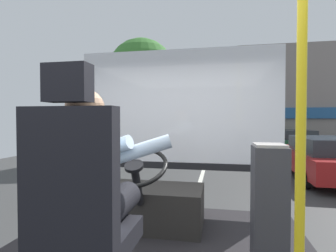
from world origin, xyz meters
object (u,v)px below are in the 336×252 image
Objects in this scene: fare_box at (269,208)px; parked_car_green at (292,142)px; driver_seat at (80,217)px; handrail_pole at (301,113)px; bus_driver at (91,178)px; parked_car_red at (323,157)px; steering_console at (148,204)px.

fare_box reaches higher than parked_car_green.
driver_seat is 1.19m from handrail_pole.
fare_box is (1.06, 0.73, -0.13)m from driver_seat.
parked_car_green is (4.30, 12.58, -0.80)m from bus_driver.
handrail_pole is at bearing -110.43° from parked_car_red.
handrail_pole reaches higher than driver_seat.
bus_driver is 8.03m from parked_car_red.
steering_console is 6.97m from parked_car_red.
handrail_pole is 13.11m from parked_car_green.
bus_driver reaches higher than parked_car_red.
handrail_pole reaches higher than parked_car_green.
driver_seat is at bearing -90.00° from bus_driver.
fare_box is at bearing -112.46° from parked_car_red.
parked_car_green is at bearing 69.33° from steering_console.
driver_seat reaches higher than steering_console.
handrail_pole reaches higher than parked_car_red.
bus_driver reaches higher than parked_car_green.
driver_seat is 0.35× the size of parked_car_green.
handrail_pole is at bearing -104.32° from parked_car_green.
driver_seat is 1.22× the size of steering_console.
parked_car_green is (3.23, 12.65, -1.16)m from handrail_pole.
bus_driver is at bearing -149.94° from fare_box.
parked_car_red is (3.73, 7.07, -0.80)m from bus_driver.
steering_console is (0.00, 1.19, -0.53)m from bus_driver.
handrail_pole is (1.06, 0.04, 0.53)m from driver_seat.
handrail_pole reaches higher than fare_box.
handrail_pole is 2.45× the size of fare_box.
fare_box is 0.22× the size of parked_car_red.
bus_driver is 0.77× the size of steering_console.
steering_console is at bearing 151.27° from fare_box.
driver_seat is 8.12m from parked_car_red.
parked_car_green is (4.30, 11.39, -0.27)m from steering_console.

